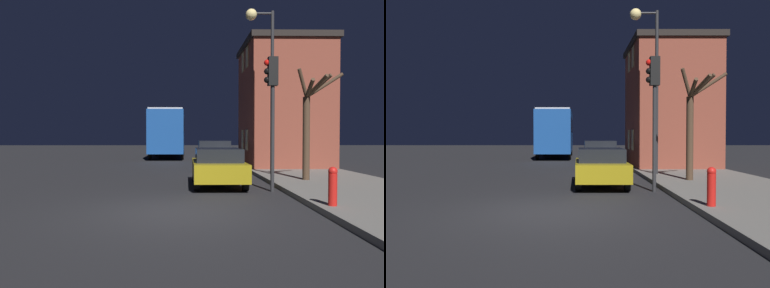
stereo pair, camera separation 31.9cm
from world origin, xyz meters
TOP-DOWN VIEW (x-y plane):
  - ground_plane at (0.00, 0.00)m, footprint 120.00×120.00m
  - brick_building at (5.63, 11.82)m, footprint 4.43×5.43m
  - streetlamp at (3.53, 7.05)m, footprint 1.21×0.48m
  - traffic_light at (2.99, 3.02)m, footprint 0.43×0.24m
  - bare_tree at (4.78, 4.81)m, footprint 1.79×1.18m
  - bus at (-1.18, 21.60)m, footprint 2.59×9.02m
  - car_near_lane at (1.40, 4.36)m, footprint 1.75×3.88m
  - car_mid_lane at (1.77, 11.53)m, footprint 1.85×4.10m
  - fire_hydrant at (3.69, -0.18)m, footprint 0.21×0.21m

SIDE VIEW (x-z plane):
  - ground_plane at x=0.00m, z-range 0.00..0.00m
  - fire_hydrant at x=3.69m, z-range 0.17..1.08m
  - car_near_lane at x=1.40m, z-range 0.04..1.37m
  - car_mid_lane at x=1.77m, z-range 0.03..1.53m
  - bus at x=-1.18m, z-range 0.35..4.10m
  - bare_tree at x=4.78m, z-range 0.29..4.34m
  - traffic_light at x=2.99m, z-range 0.93..5.18m
  - brick_building at x=5.63m, z-range 0.17..6.86m
  - streetlamp at x=3.53m, z-range 1.63..8.60m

